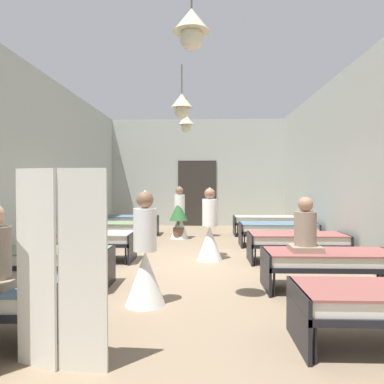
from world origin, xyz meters
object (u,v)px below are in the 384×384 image
(bed_right_row_4, at_px, (265,221))
(patient_seated_secondary, at_px, (305,231))
(nurse_near_aisle, at_px, (145,264))
(bed_left_row_3, at_px, (111,228))
(bed_left_row_1, at_px, (47,258))
(bed_left_row_4, at_px, (126,220))
(privacy_screen, at_px, (34,269))
(bed_left_row_2, at_px, (87,239))
(nurse_far_aisle, at_px, (179,220))
(bed_right_row_3, at_px, (278,229))
(bed_right_row_2, at_px, (297,240))
(nurse_mid_aisle, at_px, (210,234))
(potted_plant, at_px, (179,214))
(bed_right_row_1, at_px, (329,260))

(bed_right_row_4, height_order, patient_seated_secondary, patient_seated_secondary)
(nurse_near_aisle, bearing_deg, bed_left_row_3, -41.55)
(bed_left_row_1, relative_size, patient_seated_secondary, 2.38)
(bed_left_row_4, distance_m, privacy_screen, 8.19)
(bed_left_row_3, distance_m, privacy_screen, 6.31)
(bed_right_row_4, bearing_deg, bed_left_row_2, -137.97)
(nurse_far_aisle, bearing_deg, patient_seated_secondary, 62.32)
(bed_right_row_3, relative_size, nurse_near_aisle, 1.28)
(bed_right_row_2, relative_size, patient_seated_secondary, 2.38)
(nurse_near_aisle, height_order, nurse_mid_aisle, same)
(bed_left_row_3, xyz_separation_m, potted_plant, (1.65, 1.11, 0.25))
(bed_left_row_4, distance_m, patient_seated_secondary, 6.90)
(bed_left_row_4, bearing_deg, nurse_mid_aisle, -55.83)
(nurse_near_aisle, relative_size, privacy_screen, 0.87)
(nurse_mid_aisle, bearing_deg, potted_plant, 33.07)
(bed_right_row_4, bearing_deg, bed_left_row_1, -126.49)
(bed_left_row_4, bearing_deg, bed_right_row_2, -42.03)
(bed_left_row_4, xyz_separation_m, potted_plant, (1.65, -0.79, 0.25))
(bed_left_row_1, bearing_deg, nurse_near_aisle, -25.01)
(bed_left_row_2, relative_size, nurse_near_aisle, 1.28)
(bed_right_row_3, bearing_deg, bed_left_row_4, 155.74)
(bed_left_row_3, distance_m, bed_right_row_3, 4.22)
(patient_seated_secondary, relative_size, privacy_screen, 0.47)
(nurse_near_aisle, distance_m, nurse_far_aisle, 5.75)
(bed_left_row_2, distance_m, bed_right_row_4, 5.68)
(privacy_screen, bearing_deg, nurse_near_aisle, 89.27)
(bed_left_row_2, distance_m, bed_right_row_3, 4.62)
(bed_right_row_3, xyz_separation_m, patient_seated_secondary, (-0.35, -3.80, 0.43))
(bed_right_row_1, height_order, bed_right_row_4, same)
(nurse_near_aisle, bearing_deg, patient_seated_secondary, -132.54)
(bed_right_row_3, distance_m, potted_plant, 2.81)
(bed_right_row_3, bearing_deg, bed_right_row_2, -90.00)
(bed_left_row_2, xyz_separation_m, privacy_screen, (0.95, -4.33, 0.41))
(bed_right_row_4, bearing_deg, bed_left_row_4, 180.00)
(bed_left_row_3, xyz_separation_m, bed_right_row_3, (4.22, 0.00, 0.00))
(bed_left_row_3, xyz_separation_m, nurse_near_aisle, (1.62, -4.56, 0.09))
(bed_right_row_4, height_order, nurse_mid_aisle, nurse_mid_aisle)
(nurse_mid_aisle, bearing_deg, bed_left_row_3, 71.46)
(bed_right_row_2, relative_size, potted_plant, 1.76)
(bed_right_row_1, relative_size, bed_right_row_2, 1.00)
(bed_right_row_2, distance_m, bed_right_row_4, 3.80)
(potted_plant, bearing_deg, bed_right_row_2, -49.52)
(bed_right_row_3, bearing_deg, potted_plant, 156.67)
(nurse_near_aisle, bearing_deg, bed_right_row_1, -134.90)
(nurse_far_aisle, bearing_deg, nurse_mid_aisle, 54.01)
(bed_left_row_2, relative_size, patient_seated_secondary, 2.38)
(bed_left_row_4, relative_size, potted_plant, 1.76)
(bed_left_row_2, xyz_separation_m, nurse_mid_aisle, (2.49, 0.14, 0.09))
(bed_right_row_4, xyz_separation_m, privacy_screen, (-3.27, -8.13, 0.41))
(nurse_mid_aisle, height_order, nurse_far_aisle, same)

